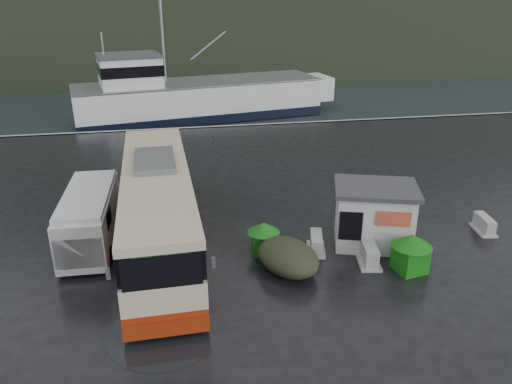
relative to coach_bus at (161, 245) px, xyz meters
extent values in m
plane|color=black|center=(1.89, -1.35, 0.00)|extent=(160.00, 160.00, 0.00)
cube|color=black|center=(1.89, 108.65, 0.00)|extent=(300.00, 180.00, 0.02)
cube|color=#999993|center=(1.89, 18.65, 0.00)|extent=(160.00, 0.60, 1.50)
ellipsoid|color=black|center=(11.89, 248.65, 0.00)|extent=(780.00, 540.00, 570.00)
cylinder|color=black|center=(0.06, -5.98, 0.01)|extent=(3.58, 3.58, 0.01)
camera|label=1|loc=(0.70, -19.26, 10.34)|focal=35.00mm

